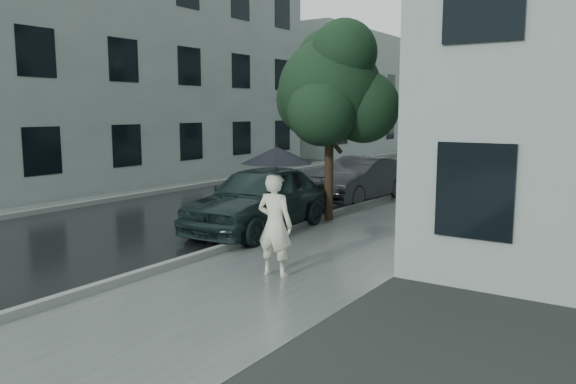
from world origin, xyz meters
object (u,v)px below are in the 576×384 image
Objects in this scene: street_tree at (332,89)px; car_far at (359,179)px; lamp_post at (447,103)px; car_near at (260,198)px; pedestrian at (275,225)px.

car_far is (-0.75, 3.20, -2.69)m from street_tree.
car_near is (-1.18, -10.19, -2.35)m from lamp_post.
car_near is at bearing -109.45° from street_tree.
car_near is at bearing -85.80° from car_far.
car_near is at bearing -104.17° from lamp_post.
street_tree reaches higher than car_far.
pedestrian is 0.33× the size of lamp_post.
lamp_post is 1.21× the size of car_near.
car_far is (-2.45, 8.22, -0.21)m from pedestrian.
car_near is (-2.45, 2.90, -0.12)m from pedestrian.
car_near reaches higher than car_far.
street_tree is at bearing 67.51° from car_near.
car_near is (-0.75, -2.12, -2.60)m from street_tree.
pedestrian is at bearing -71.27° from street_tree.
pedestrian is at bearing -52.79° from car_near.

